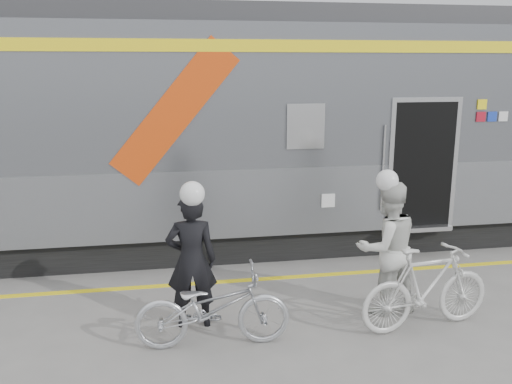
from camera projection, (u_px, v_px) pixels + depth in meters
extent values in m
plane|color=slate|center=(277.00, 353.00, 6.13)|extent=(90.00, 90.00, 0.00)
cube|color=black|center=(272.00, 224.00, 10.23)|extent=(24.00, 2.70, 0.50)
cube|color=#9EA0A5|center=(273.00, 182.00, 10.05)|extent=(24.00, 3.00, 1.10)
cube|color=slate|center=(273.00, 92.00, 9.67)|extent=(24.00, 3.00, 2.20)
cube|color=#38383A|center=(274.00, 19.00, 9.38)|extent=(24.00, 2.64, 0.30)
cube|color=yellow|center=(294.00, 46.00, 8.05)|extent=(24.00, 0.02, 0.18)
cube|color=#D5400C|center=(174.00, 112.00, 7.96)|extent=(1.96, 0.01, 2.19)
cube|color=black|center=(306.00, 126.00, 8.36)|extent=(0.55, 0.02, 0.65)
cube|color=black|center=(417.00, 164.00, 9.06)|extent=(1.05, 0.45, 2.10)
cube|color=silver|center=(423.00, 167.00, 8.85)|extent=(1.20, 0.02, 2.25)
cylinder|color=silver|center=(383.00, 168.00, 8.72)|extent=(0.04, 0.04, 1.40)
cube|color=silver|center=(420.00, 228.00, 9.05)|extent=(1.05, 0.25, 0.06)
cube|color=yellow|center=(482.00, 104.00, 8.78)|extent=(0.16, 0.01, 0.16)
cube|color=#A61324|center=(481.00, 117.00, 8.83)|extent=(0.16, 0.01, 0.16)
cube|color=#1A3AAE|center=(492.00, 117.00, 8.86)|extent=(0.16, 0.01, 0.16)
cube|color=silver|center=(503.00, 116.00, 8.89)|extent=(0.16, 0.01, 0.16)
cube|color=silver|center=(328.00, 201.00, 8.69)|extent=(0.22, 0.01, 0.22)
cube|color=yellow|center=(247.00, 280.00, 8.19)|extent=(24.00, 0.12, 0.01)
imported|color=black|center=(191.00, 261.00, 6.60)|extent=(0.63, 0.43, 1.70)
imported|color=#B5B8BE|center=(213.00, 308.00, 6.19)|extent=(1.80, 0.69, 0.93)
imported|color=silver|center=(387.00, 248.00, 6.99)|extent=(0.93, 0.77, 1.75)
imported|color=beige|center=(427.00, 288.00, 6.59)|extent=(1.81, 0.74, 1.06)
sphere|color=white|center=(189.00, 181.00, 6.37)|extent=(0.29, 0.29, 0.29)
sphere|color=white|center=(391.00, 171.00, 6.76)|extent=(0.28, 0.28, 0.28)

